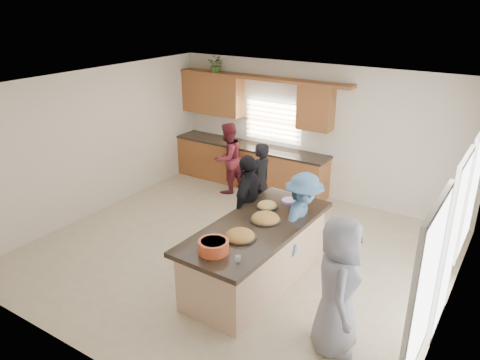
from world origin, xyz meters
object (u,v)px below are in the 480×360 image
Objects in this scene: woman_left_mid at (228,158)px; woman_right_front at (338,286)px; woman_left_front at (248,204)px; woman_left_back at (259,182)px; woman_right_back at (303,223)px; island at (257,255)px; salad_bowl at (213,246)px.

woman_right_front reaches higher than woman_left_mid.
woman_left_mid is 2.56m from woman_left_front.
woman_right_back reaches higher than woman_left_back.
woman_right_back is at bearing 61.77° from woman_left_mid.
woman_left_front is at bearing 131.41° from island.
woman_right_front is at bearing -147.07° from woman_right_back.
island is at bearing 48.89° from woman_left_mid.
woman_left_front is at bearing 107.34° from salad_bowl.
woman_left_back is 0.99× the size of woman_left_mid.
woman_right_back is at bearing 73.40° from salad_bowl.
island is at bearing 85.52° from salad_bowl.
salad_bowl is 0.23× the size of woman_right_front.
woman_left_mid is at bearing -112.27° from woman_left_back.
woman_right_front reaches higher than woman_right_back.
woman_left_back is 0.87× the size of woman_right_front.
woman_right_front is at bearing 9.16° from salad_bowl.
salad_bowl is 0.25× the size of woman_right_back.
woman_left_front is (-0.61, 0.73, 0.40)m from island.
woman_left_back reaches higher than island.
woman_left_mid is at bearing 133.02° from island.
woman_right_back is at bearing 78.25° from woman_left_front.
island is 1.55× the size of woman_right_front.
woman_right_front reaches higher than salad_bowl.
island is 3.53m from woman_left_mid.
woman_left_front is (0.43, -1.08, 0.08)m from woman_left_back.
woman_left_back is at bearing 21.71° from woman_right_front.
woman_left_front reaches higher than woman_right_back.
woman_left_mid is at bearing 25.22° from woman_right_front.
salad_bowl is at bearing -92.80° from island.
woman_right_front reaches higher than woman_left_back.
woman_right_back reaches higher than salad_bowl.
woman_left_front is at bearing 80.33° from woman_right_back.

